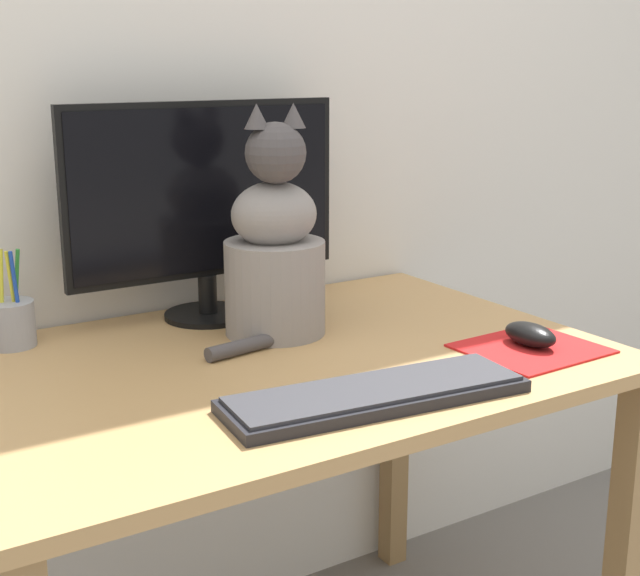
{
  "coord_description": "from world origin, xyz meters",
  "views": [
    {
      "loc": [
        -0.7,
        -1.24,
        1.21
      ],
      "look_at": [
        0.05,
        -0.06,
        0.85
      ],
      "focal_mm": 50.0,
      "sensor_mm": 36.0,
      "label": 1
    }
  ],
  "objects_px": {
    "monitor": "(205,201)",
    "computer_mouse_right": "(530,335)",
    "cat": "(275,251)",
    "keyboard": "(376,394)",
    "pen_cup": "(10,322)"
  },
  "relations": [
    {
      "from": "cat",
      "to": "keyboard",
      "type": "bearing_deg",
      "value": -85.2
    },
    {
      "from": "computer_mouse_right",
      "to": "cat",
      "type": "distance_m",
      "value": 0.47
    },
    {
      "from": "monitor",
      "to": "cat",
      "type": "distance_m",
      "value": 0.19
    },
    {
      "from": "pen_cup",
      "to": "keyboard",
      "type": "bearing_deg",
      "value": -55.07
    },
    {
      "from": "monitor",
      "to": "keyboard",
      "type": "distance_m",
      "value": 0.57
    },
    {
      "from": "keyboard",
      "to": "computer_mouse_right",
      "type": "distance_m",
      "value": 0.38
    },
    {
      "from": "monitor",
      "to": "computer_mouse_right",
      "type": "xyz_separation_m",
      "value": [
        0.39,
        -0.47,
        -0.2
      ]
    },
    {
      "from": "computer_mouse_right",
      "to": "pen_cup",
      "type": "bearing_deg",
      "value": 147.22
    },
    {
      "from": "monitor",
      "to": "cat",
      "type": "height_order",
      "value": "cat"
    },
    {
      "from": "cat",
      "to": "pen_cup",
      "type": "height_order",
      "value": "cat"
    },
    {
      "from": "computer_mouse_right",
      "to": "keyboard",
      "type": "bearing_deg",
      "value": -170.57
    },
    {
      "from": "cat",
      "to": "pen_cup",
      "type": "xyz_separation_m",
      "value": [
        -0.43,
        0.18,
        -0.11
      ]
    },
    {
      "from": "monitor",
      "to": "pen_cup",
      "type": "xyz_separation_m",
      "value": [
        -0.37,
        0.02,
        -0.19
      ]
    },
    {
      "from": "keyboard",
      "to": "computer_mouse_right",
      "type": "height_order",
      "value": "computer_mouse_right"
    },
    {
      "from": "keyboard",
      "to": "pen_cup",
      "type": "xyz_separation_m",
      "value": [
        -0.39,
        0.55,
        0.03
      ]
    }
  ]
}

